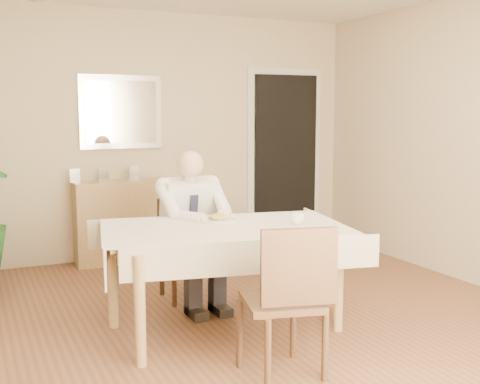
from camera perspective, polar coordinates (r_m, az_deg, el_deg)
name	(u,v)px	position (r m, az deg, el deg)	size (l,w,h in m)	color
room	(261,149)	(4.21, 1.99, 4.14)	(5.00, 5.02, 2.60)	brown
doorway	(285,159)	(7.13, 4.27, 3.16)	(0.96, 0.07, 2.10)	silver
mirror	(121,112)	(6.41, -11.22, 7.45)	(0.86, 0.04, 0.76)	silver
dining_table	(224,238)	(4.26, -1.49, -4.39)	(1.91, 1.34, 0.75)	tan
chair_far	(184,242)	(5.10, -5.35, -4.74)	(0.43, 0.44, 0.83)	#452A17
chair_near	(289,294)	(3.51, 4.65, -9.58)	(0.53, 0.53, 0.92)	#452A17
seated_man	(195,221)	(4.80, -4.28, -2.76)	(0.48, 0.72, 1.24)	white
plate	(218,220)	(4.44, -2.08, -2.68)	(0.26, 0.26, 0.02)	white
food	(218,217)	(4.44, -2.08, -2.40)	(0.14, 0.14, 0.06)	olive
knife	(226,219)	(4.40, -1.30, -2.55)	(0.01, 0.01, 0.13)	silver
fork	(216,220)	(4.37, -2.26, -2.63)	(0.01, 0.01, 0.13)	silver
coffee_mug	(297,218)	(4.34, 5.44, -2.48)	(0.11, 0.11, 0.09)	white
sideboard	(127,221)	(6.36, -10.64, -2.72)	(1.06, 0.36, 0.85)	tan
photo_frame_left	(75,176)	(6.20, -15.39, 1.49)	(0.10, 0.02, 0.14)	silver
photo_frame_center	(104,175)	(6.25, -12.81, 1.63)	(0.10, 0.02, 0.14)	silver
photo_frame_right	(134,173)	(6.37, -10.05, 1.81)	(0.10, 0.02, 0.14)	silver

